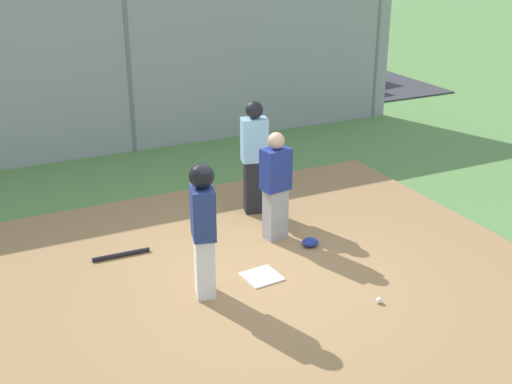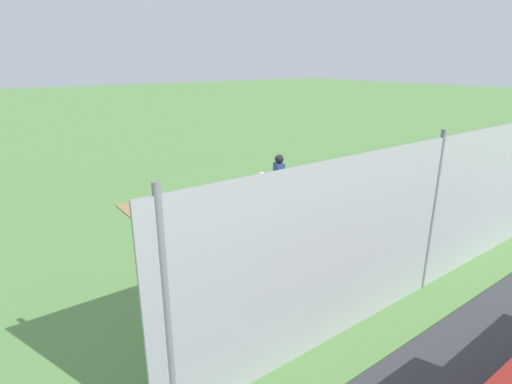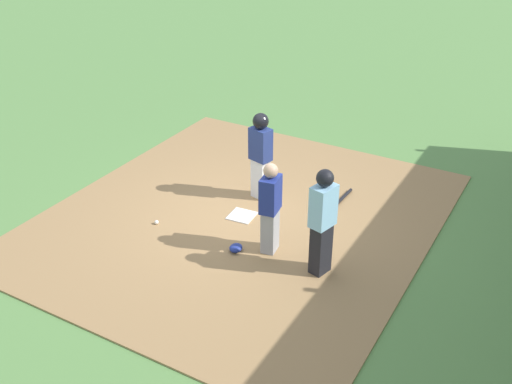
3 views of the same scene
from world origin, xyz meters
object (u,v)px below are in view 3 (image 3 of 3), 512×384
runner (261,150)px  catcher_mask (236,248)px  baseball (157,222)px  baseball_bat (342,198)px  catcher (270,207)px  umpire (322,220)px  home_plate (242,216)px

runner → catcher_mask: bearing=31.6°
baseball → baseball_bat: bearing=-45.7°
runner → baseball_bat: 1.80m
baseball_bat → catcher_mask: size_ratio=3.23×
catcher → umpire: umpire is taller
runner → baseball_bat: (0.66, -1.39, -0.93)m
catcher → runner: (1.47, 1.01, 0.15)m
baseball_bat → baseball: size_ratio=10.46×
catcher_mask → baseball_bat: bearing=-19.1°
home_plate → catcher_mask: 1.10m
umpire → baseball: umpire is taller
catcher_mask → baseball: bearing=89.3°
catcher_mask → home_plate: bearing=25.9°
baseball_bat → catcher_mask: catcher_mask is taller
runner → baseball: bearing=-17.2°
home_plate → baseball_bat: bearing=-42.4°
umpire → baseball_bat: size_ratio=2.27×
umpire → baseball: bearing=16.8°
runner → catcher_mask: 2.07m
umpire → catcher_mask: umpire is taller
home_plate → baseball: bearing=130.0°
home_plate → catcher_mask: bearing=-154.1°
home_plate → umpire: (-0.81, -1.89, 0.92)m
home_plate → baseball_bat: (1.45, -1.32, 0.02)m
runner → catcher_mask: runner is taller
baseball → runner: bearing=-31.7°
baseball_bat → baseball: (-2.42, 2.48, 0.01)m
umpire → runner: size_ratio=1.05×
catcher → catcher_mask: bearing=25.6°
home_plate → baseball_bat: size_ratio=0.57×
home_plate → umpire: umpire is taller
catcher → umpire: bearing=163.5°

